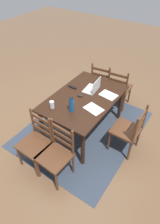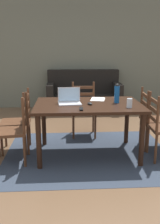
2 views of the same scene
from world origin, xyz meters
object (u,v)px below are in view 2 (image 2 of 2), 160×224
(drinking_glass, at_px, (129,103))
(chair_left_near, at_px, (13,130))
(computer_mouse, at_px, (90,104))
(tv_remote, at_px, (81,109))
(chair_right_far, at_px, (154,120))
(water_bottle, at_px, (117,93))
(dining_table, at_px, (88,110))
(couch, at_px, (84,96))
(chair_left_far, at_px, (18,122))
(chair_far_head, at_px, (84,110))
(laptop, at_px, (69,100))

(drinking_glass, bearing_deg, chair_left_near, 177.25)
(computer_mouse, xyz_separation_m, tv_remote, (-0.14, -0.27, -0.01))
(chair_right_far, distance_m, water_bottle, 0.80)
(water_bottle, relative_size, tv_remote, 1.66)
(chair_left_near, xyz_separation_m, drinking_glass, (1.58, -0.08, 0.38))
(dining_table, xyz_separation_m, couch, (0.14, 2.71, -0.33))
(couch, bearing_deg, chair_left_far, -115.38)
(dining_table, relative_size, chair_left_far, 1.60)
(chair_far_head, distance_m, laptop, 0.97)
(chair_left_near, relative_size, drinking_glass, 7.66)
(chair_left_near, height_order, computer_mouse, chair_left_near)
(dining_table, distance_m, tv_remote, 0.38)
(drinking_glass, bearing_deg, tv_remote, -173.91)
(chair_far_head, distance_m, couch, 1.84)
(computer_mouse, bearing_deg, chair_left_far, 147.75)
(laptop, bearing_deg, drinking_glass, -20.46)
(dining_table, distance_m, laptop, 0.31)
(computer_mouse, bearing_deg, laptop, 144.20)
(laptop, bearing_deg, couch, 81.40)
(chair_right_far, bearing_deg, chair_left_far, 179.98)
(chair_right_far, bearing_deg, dining_table, -168.92)
(chair_far_head, height_order, drinking_glass, chair_far_head)
(dining_table, relative_size, water_bottle, 5.42)
(chair_right_far, relative_size, water_bottle, 3.38)
(chair_left_far, relative_size, laptop, 2.80)
(couch, relative_size, drinking_glass, 14.52)
(chair_left_far, relative_size, chair_right_far, 1.00)
(tv_remote, bearing_deg, couch, -92.92)
(dining_table, xyz_separation_m, chair_left_near, (-1.05, -0.20, -0.22))
(chair_left_near, relative_size, couch, 0.53)
(water_bottle, height_order, computer_mouse, water_bottle)
(chair_left_far, xyz_separation_m, couch, (1.19, 2.51, -0.11))
(drinking_glass, xyz_separation_m, tv_remote, (-0.65, -0.07, -0.05))
(dining_table, bearing_deg, drinking_glass, -27.43)
(laptop, bearing_deg, dining_table, -4.94)
(drinking_glass, bearing_deg, water_bottle, 109.40)
(computer_mouse, relative_size, tv_remote, 0.59)
(tv_remote, bearing_deg, laptop, -66.53)
(chair_far_head, height_order, computer_mouse, chair_far_head)
(couch, xyz_separation_m, laptop, (-0.41, -2.69, 0.48))
(couch, xyz_separation_m, computer_mouse, (-0.12, -2.78, 0.44))
(laptop, xyz_separation_m, water_bottle, (0.69, 0.01, 0.09))
(chair_left_near, bearing_deg, computer_mouse, 6.87)
(chair_left_near, height_order, couch, couch)
(chair_left_far, xyz_separation_m, water_bottle, (1.47, -0.17, 0.46))
(dining_table, relative_size, computer_mouse, 15.25)
(chair_far_head, distance_m, tv_remote, 1.27)
(chair_left_near, height_order, chair_left_far, same)
(dining_table, bearing_deg, tv_remote, -109.89)
(water_bottle, height_order, tv_remote, water_bottle)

